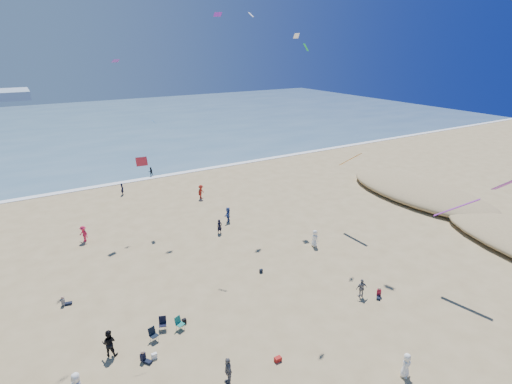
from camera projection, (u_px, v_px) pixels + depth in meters
ocean at (70, 128)px, 99.79m from camera, size 220.00×100.00×0.06m
surf_line at (117, 183)px, 59.58m from camera, size 220.00×1.20×0.08m
standing_flyers at (208, 256)px, 37.39m from camera, size 24.48×57.06×1.94m
seated_group at (264, 349)px, 26.56m from camera, size 23.39×23.18×0.84m
chair_cluster at (166, 327)px, 28.47m from camera, size 2.77×1.56×1.00m
white_tote at (154, 356)px, 26.27m from camera, size 0.35×0.20×0.40m
black_backpack at (184, 321)px, 29.60m from camera, size 0.30×0.22×0.38m
cooler at (278, 359)px, 26.07m from camera, size 0.45×0.30×0.30m
navy_bag at (261, 271)px, 36.21m from camera, size 0.28×0.18×0.34m
kites_aloft at (301, 102)px, 33.36m from camera, size 40.91×41.85×29.28m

